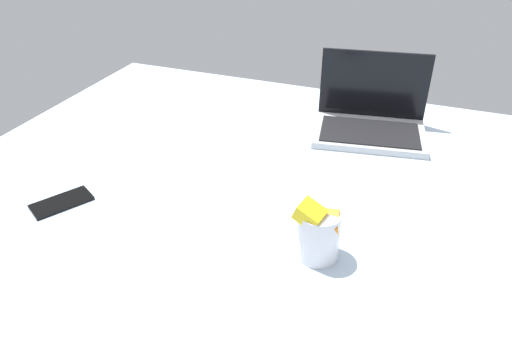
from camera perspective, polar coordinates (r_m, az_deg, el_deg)
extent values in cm
cube|color=silver|center=(127.62, 3.08, -5.87)|extent=(180.00, 140.00, 18.00)
cube|color=#B7BABC|center=(151.74, 13.18, 4.28)|extent=(36.27, 28.00, 2.00)
cube|color=black|center=(149.86, 13.23, 4.43)|extent=(31.36, 21.44, 0.40)
cube|color=black|center=(157.19, 13.71, 9.81)|extent=(32.73, 6.29, 21.00)
cylinder|color=silver|center=(100.78, 7.34, -7.44)|extent=(9.00, 9.00, 11.00)
cube|color=blue|center=(102.12, 7.12, -8.26)|extent=(5.84, 6.74, 5.53)
cube|color=blue|center=(99.95, 7.22, -7.35)|extent=(6.00, 6.64, 4.38)
cube|color=orange|center=(98.64, 8.34, -6.13)|extent=(5.80, 6.37, 6.27)
cube|color=yellow|center=(96.24, 6.36, -5.09)|extent=(6.84, 5.81, 5.29)
cube|color=black|center=(126.85, -21.92, -3.50)|extent=(12.92, 15.52, 0.80)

